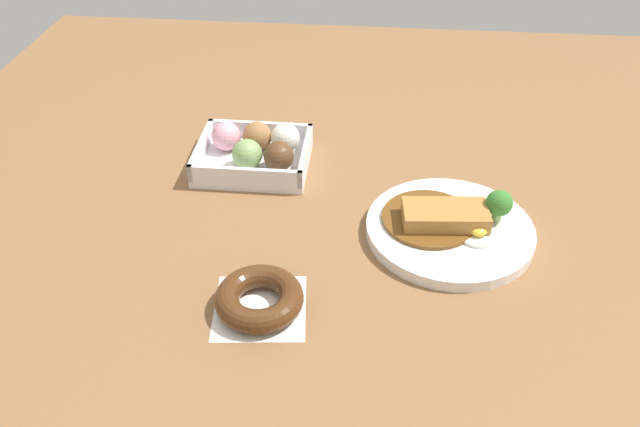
% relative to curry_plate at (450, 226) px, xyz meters
% --- Properties ---
extents(ground_plane, '(1.60, 1.60, 0.00)m').
position_rel_curry_plate_xyz_m(ground_plane, '(0.13, -0.01, -0.02)').
color(ground_plane, brown).
extents(curry_plate, '(0.24, 0.24, 0.07)m').
position_rel_curry_plate_xyz_m(curry_plate, '(0.00, 0.00, 0.00)').
color(curry_plate, white).
rests_on(curry_plate, ground_plane).
extents(donut_box, '(0.19, 0.16, 0.06)m').
position_rel_curry_plate_xyz_m(donut_box, '(0.31, -0.16, 0.01)').
color(donut_box, white).
rests_on(donut_box, ground_plane).
extents(chocolate_ring_donut, '(0.13, 0.13, 0.03)m').
position_rel_curry_plate_xyz_m(chocolate_ring_donut, '(0.25, 0.18, 0.00)').
color(chocolate_ring_donut, white).
rests_on(chocolate_ring_donut, ground_plane).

